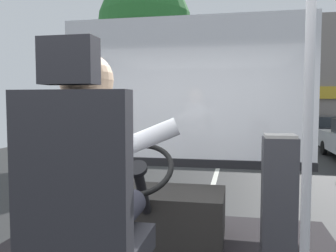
% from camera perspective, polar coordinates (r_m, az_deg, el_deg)
% --- Properties ---
extents(ground, '(18.00, 44.00, 0.06)m').
position_cam_1_polar(ground, '(10.78, 8.26, -6.44)').
color(ground, '#2E2E2E').
extents(driver_seat, '(0.48, 0.48, 1.36)m').
position_cam_1_polar(driver_seat, '(1.59, -13.61, -15.34)').
color(driver_seat, black).
rests_on(driver_seat, bus_floor).
extents(bus_driver, '(0.75, 0.55, 0.82)m').
position_cam_1_polar(bus_driver, '(1.62, -12.30, -6.74)').
color(bus_driver, '#282833').
rests_on(bus_driver, driver_seat).
extents(steering_console, '(1.10, 1.02, 0.83)m').
position_cam_1_polar(steering_console, '(2.90, -2.14, -13.98)').
color(steering_console, '#282623').
rests_on(steering_console, bus_floor).
extents(handrail_pole, '(0.04, 0.04, 2.21)m').
position_cam_1_polar(handrail_pole, '(1.70, 21.91, 3.36)').
color(handrail_pole, '#B7B7BC').
rests_on(handrail_pole, bus_floor).
extents(fare_box, '(0.21, 0.20, 0.90)m').
position_cam_1_polar(fare_box, '(2.44, 17.57, -12.00)').
color(fare_box, '#333338').
rests_on(fare_box, bus_floor).
extents(windshield_panel, '(2.50, 0.08, 1.48)m').
position_cam_1_polar(windshield_panel, '(3.45, 2.64, 2.83)').
color(windshield_panel, silver).
extents(street_tree, '(3.42, 3.42, 6.37)m').
position_cam_1_polar(street_tree, '(13.34, -3.78, 15.73)').
color(street_tree, '#4C3828').
rests_on(street_tree, ground).
extents(shop_building, '(12.29, 5.80, 6.21)m').
position_cam_1_polar(shop_building, '(21.83, 25.63, 6.69)').
color(shop_building, gray).
rests_on(shop_building, ground).
extents(parked_car_black, '(1.76, 3.81, 1.26)m').
position_cam_1_polar(parked_car_black, '(17.75, 23.97, -0.48)').
color(parked_car_black, black).
rests_on(parked_car_black, ground).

